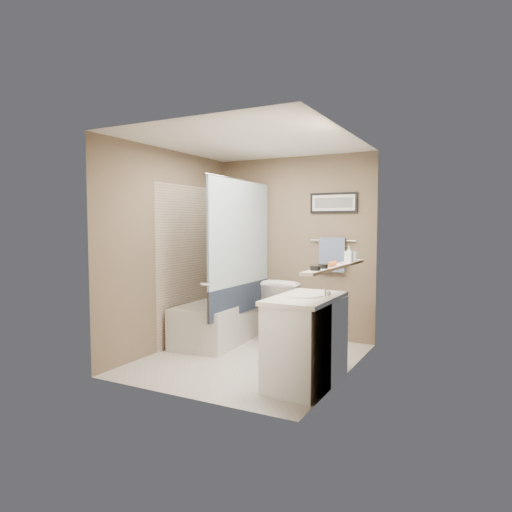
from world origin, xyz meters
The scene contains 33 objects.
ground centered at (0.00, 0.00, 0.00)m, with size 2.50×2.50×0.00m, color beige.
ceiling centered at (0.00, 0.00, 2.38)m, with size 2.20×2.50×0.04m, color white.
wall_back centered at (0.00, 1.23, 1.20)m, with size 2.20×0.04×2.40m, color brown.
wall_front centered at (0.00, -1.23, 1.20)m, with size 2.20×0.04×2.40m, color brown.
wall_left centered at (-1.08, 0.00, 1.20)m, with size 0.04×2.50×2.40m, color brown.
wall_right centered at (1.08, 0.00, 1.20)m, with size 0.04×2.50×2.40m, color brown.
tile_surround centered at (-1.09, 0.50, 1.00)m, with size 0.02×1.55×2.00m, color #BAA38D.
curtain_rod centered at (-0.40, 0.50, 2.05)m, with size 0.02×0.02×1.55m, color silver.
curtain_upper centered at (-0.40, 0.50, 1.40)m, with size 0.03×1.45×1.28m, color silver.
curtain_lower centered at (-0.40, 0.50, 0.58)m, with size 0.03×1.45×0.36m, color #222D3F.
mirror centered at (1.09, -0.15, 1.62)m, with size 0.02×1.60×1.00m, color silver.
shelf centered at (1.04, -0.15, 1.10)m, with size 0.12×1.60×0.03m, color silver.
towel_bar centered at (0.55, 1.22, 1.30)m, with size 0.02×0.02×0.60m, color silver.
towel centered at (0.55, 1.20, 1.12)m, with size 0.34×0.05×0.44m, color #8EA4CE.
art_frame centered at (0.55, 1.23, 1.78)m, with size 0.62×0.03×0.26m, color black.
art_mat centered at (0.55, 1.22, 1.78)m, with size 0.56×0.00×0.20m, color white.
art_image centered at (0.55, 1.22, 1.78)m, with size 0.50×0.00×0.13m, color #595959.
door centered at (0.55, -1.24, 1.00)m, with size 0.80×0.02×2.00m, color silver.
door_handle centered at (0.22, -1.19, 1.00)m, with size 0.02×0.02×0.10m, color silver.
bathtub centered at (-0.75, 0.59, 0.25)m, with size 0.70×1.50×0.50m, color silver.
tub_rim centered at (-0.75, 0.59, 0.50)m, with size 0.56×1.36×0.02m, color silver.
toilet centered at (0.13, 0.88, 0.41)m, with size 0.46×0.81×0.83m, color white.
vanity centered at (0.85, -0.47, 0.40)m, with size 0.50×0.90×0.80m, color white.
countertop centered at (0.84, -0.47, 0.82)m, with size 0.54×0.96×0.04m, color silver.
sink_basin centered at (0.83, -0.47, 0.85)m, with size 0.34×0.34×0.01m, color white.
faucet_spout centered at (1.03, -0.47, 0.89)m, with size 0.02×0.02×0.10m, color white.
faucet_knob centered at (1.03, -0.37, 0.87)m, with size 0.05×0.05×0.05m, color silver.
candle_bowl_near centered at (1.04, -0.73, 1.14)m, with size 0.09×0.09×0.04m, color black.
candle_bowl_far centered at (1.04, -0.54, 1.14)m, with size 0.09×0.09×0.04m, color black.
hair_brush_front centered at (1.04, -0.28, 1.14)m, with size 0.04×0.04×0.22m, color orange.
pink_comb centered at (1.04, 0.02, 1.12)m, with size 0.03×0.16×0.01m, color pink.
glass_jar centered at (1.04, 0.43, 1.17)m, with size 0.08×0.08×0.10m, color silver.
soap_bottle centered at (1.04, 0.27, 1.20)m, with size 0.08×0.08×0.17m, color #999999.
Camera 1 is at (2.38, -4.39, 1.51)m, focal length 32.00 mm.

